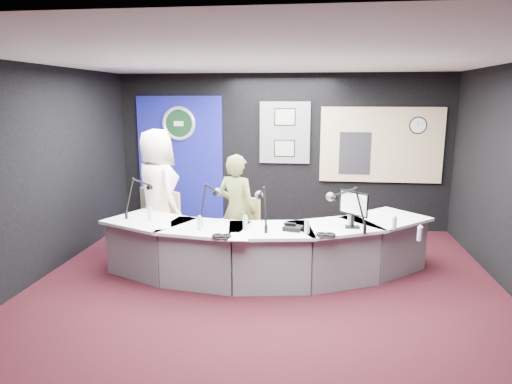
# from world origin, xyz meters

# --- Properties ---
(ground) EXTENTS (6.00, 6.00, 0.00)m
(ground) POSITION_xyz_m (0.00, 0.00, 0.00)
(ground) COLOR black
(ground) RESTS_ON ground
(ceiling) EXTENTS (6.00, 6.00, 0.02)m
(ceiling) POSITION_xyz_m (0.00, 0.00, 2.80)
(ceiling) COLOR silver
(ceiling) RESTS_ON ground
(wall_back) EXTENTS (6.00, 0.02, 2.80)m
(wall_back) POSITION_xyz_m (0.00, 3.00, 1.40)
(wall_back) COLOR black
(wall_back) RESTS_ON ground
(wall_front) EXTENTS (6.00, 0.02, 2.80)m
(wall_front) POSITION_xyz_m (0.00, -3.00, 1.40)
(wall_front) COLOR black
(wall_front) RESTS_ON ground
(wall_left) EXTENTS (0.02, 6.00, 2.80)m
(wall_left) POSITION_xyz_m (-3.00, 0.00, 1.40)
(wall_left) COLOR black
(wall_left) RESTS_ON ground
(broadcast_desk) EXTENTS (4.50, 1.90, 0.75)m
(broadcast_desk) POSITION_xyz_m (-0.05, 0.55, 0.38)
(broadcast_desk) COLOR silver
(broadcast_desk) RESTS_ON ground
(backdrop_panel) EXTENTS (1.60, 0.05, 2.30)m
(backdrop_panel) POSITION_xyz_m (-1.90, 2.97, 1.25)
(backdrop_panel) COLOR navy
(backdrop_panel) RESTS_ON wall_back
(agency_seal) EXTENTS (0.63, 0.07, 0.63)m
(agency_seal) POSITION_xyz_m (-1.90, 2.93, 1.90)
(agency_seal) COLOR silver
(agency_seal) RESTS_ON backdrop_panel
(seal_center) EXTENTS (0.48, 0.01, 0.48)m
(seal_center) POSITION_xyz_m (-1.90, 2.94, 1.90)
(seal_center) COLOR black
(seal_center) RESTS_ON backdrop_panel
(pinboard) EXTENTS (0.90, 0.04, 1.10)m
(pinboard) POSITION_xyz_m (0.05, 2.97, 1.75)
(pinboard) COLOR slate
(pinboard) RESTS_ON wall_back
(framed_photo_upper) EXTENTS (0.34, 0.02, 0.27)m
(framed_photo_upper) POSITION_xyz_m (0.05, 2.94, 2.03)
(framed_photo_upper) COLOR gray
(framed_photo_upper) RESTS_ON pinboard
(framed_photo_lower) EXTENTS (0.34, 0.02, 0.27)m
(framed_photo_lower) POSITION_xyz_m (0.05, 2.94, 1.47)
(framed_photo_lower) COLOR gray
(framed_photo_lower) RESTS_ON pinboard
(booth_window_frame) EXTENTS (2.12, 0.06, 1.32)m
(booth_window_frame) POSITION_xyz_m (1.75, 2.97, 1.55)
(booth_window_frame) COLOR tan
(booth_window_frame) RESTS_ON wall_back
(booth_glow) EXTENTS (2.00, 0.02, 1.20)m
(booth_glow) POSITION_xyz_m (1.75, 2.96, 1.55)
(booth_glow) COLOR tan
(booth_glow) RESTS_ON booth_window_frame
(equipment_rack) EXTENTS (0.55, 0.02, 0.75)m
(equipment_rack) POSITION_xyz_m (1.30, 2.94, 1.40)
(equipment_rack) COLOR black
(equipment_rack) RESTS_ON booth_window_frame
(wall_clock) EXTENTS (0.28, 0.01, 0.28)m
(wall_clock) POSITION_xyz_m (2.35, 2.94, 1.90)
(wall_clock) COLOR white
(wall_clock) RESTS_ON booth_window_frame
(armchair_left) EXTENTS (0.80, 0.80, 1.02)m
(armchair_left) POSITION_xyz_m (-1.76, 1.23, 0.51)
(armchair_left) COLOR tan
(armchair_left) RESTS_ON ground
(armchair_right) EXTENTS (0.82, 0.82, 1.06)m
(armchair_right) POSITION_xyz_m (-0.49, 0.92, 0.53)
(armchair_right) COLOR tan
(armchair_right) RESTS_ON ground
(draped_jacket) EXTENTS (0.46, 0.39, 0.70)m
(draped_jacket) POSITION_xyz_m (-1.93, 1.43, 0.62)
(draped_jacket) COLOR slate
(draped_jacket) RESTS_ON armchair_left
(person_man) EXTENTS (1.10, 1.09, 1.92)m
(person_man) POSITION_xyz_m (-1.76, 1.23, 0.96)
(person_man) COLOR #FDEDCA
(person_man) RESTS_ON ground
(person_woman) EXTENTS (0.68, 0.56, 1.60)m
(person_woman) POSITION_xyz_m (-0.49, 0.92, 0.80)
(person_woman) COLOR olive
(person_woman) RESTS_ON ground
(computer_monitor) EXTENTS (0.36, 0.34, 0.32)m
(computer_monitor) POSITION_xyz_m (1.08, 0.41, 1.07)
(computer_monitor) COLOR black
(computer_monitor) RESTS_ON broadcast_desk
(desk_phone) EXTENTS (0.26, 0.23, 0.06)m
(desk_phone) POSITION_xyz_m (0.34, 0.20, 0.78)
(desk_phone) COLOR black
(desk_phone) RESTS_ON broadcast_desk
(headphones_near) EXTENTS (0.24, 0.24, 0.04)m
(headphones_near) POSITION_xyz_m (0.74, 0.01, 0.77)
(headphones_near) COLOR black
(headphones_near) RESTS_ON broadcast_desk
(headphones_far) EXTENTS (0.22, 0.22, 0.04)m
(headphones_far) POSITION_xyz_m (-0.48, -0.20, 0.77)
(headphones_far) COLOR black
(headphones_far) RESTS_ON broadcast_desk
(paper_stack) EXTENTS (0.29, 0.35, 0.00)m
(paper_stack) POSITION_xyz_m (-1.33, 0.18, 0.75)
(paper_stack) COLOR white
(paper_stack) RESTS_ON broadcast_desk
(notepad) EXTENTS (0.25, 0.34, 0.00)m
(notepad) POSITION_xyz_m (-0.28, -0.15, 0.75)
(notepad) COLOR white
(notepad) RESTS_ON broadcast_desk
(boom_mic_a) EXTENTS (0.30, 0.71, 0.60)m
(boom_mic_a) POSITION_xyz_m (-1.85, 0.77, 1.05)
(boom_mic_a) COLOR black
(boom_mic_a) RESTS_ON broadcast_desk
(boom_mic_b) EXTENTS (0.21, 0.73, 0.60)m
(boom_mic_b) POSITION_xyz_m (-0.78, 0.47, 1.05)
(boom_mic_b) COLOR black
(boom_mic_b) RESTS_ON broadcast_desk
(boom_mic_c) EXTENTS (0.28, 0.72, 0.60)m
(boom_mic_c) POSITION_xyz_m (-0.06, 0.34, 1.05)
(boom_mic_c) COLOR black
(boom_mic_c) RESTS_ON broadcast_desk
(boom_mic_d) EXTENTS (0.53, 0.59, 0.60)m
(boom_mic_d) POSITION_xyz_m (1.01, 0.43, 1.05)
(boom_mic_d) COLOR black
(boom_mic_d) RESTS_ON broadcast_desk
(water_bottles) EXTENTS (3.47, 0.62, 0.18)m
(water_bottles) POSITION_xyz_m (0.11, 0.25, 0.84)
(water_bottles) COLOR silver
(water_bottles) RESTS_ON broadcast_desk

